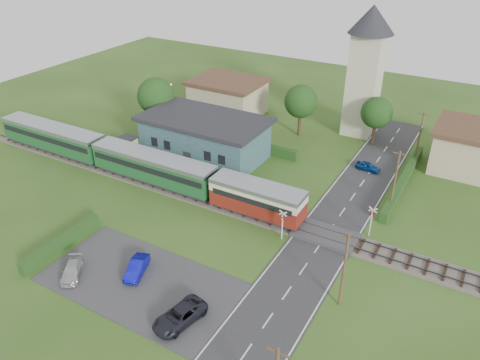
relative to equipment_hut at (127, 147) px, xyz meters
The scene contains 31 objects.
ground 18.82m from the equipment_hut, 16.11° to the right, with size 120.00×120.00×0.00m, color #2D4C19.
railway_track 18.36m from the equipment_hut, 10.08° to the right, with size 76.00×3.20×0.49m.
road 28.53m from the equipment_hut, 10.52° to the right, with size 6.00×70.00×0.05m, color #28282B.
car_park 23.90m from the equipment_hut, 46.19° to the right, with size 17.00×9.00×0.08m, color #333335.
crossing_deck 28.22m from the equipment_hut, ahead, with size 6.20×3.40×0.45m, color #333335.
platform 8.14m from the equipment_hut, ahead, with size 30.00×3.00×0.45m, color gray.
equipment_hut is the anchor object (origin of this frame).
station_building 9.92m from the equipment_hut, 35.92° to the left, with size 16.00×9.00×5.30m.
train 4.86m from the equipment_hut, 41.36° to the right, with size 43.20×2.90×3.40m.
church_tower 33.48m from the equipment_hut, 44.75° to the left, with size 6.00×6.00×17.60m.
house_west 20.05m from the equipment_hut, 81.38° to the left, with size 10.80×8.80×5.50m.
house_east 42.41m from the equipment_hut, 26.32° to the left, with size 8.80×8.80×5.50m.
hedge_carpark 18.61m from the equipment_hut, 67.85° to the right, with size 0.80×9.00×1.20m, color #193814.
hedge_roadside 33.98m from the equipment_hut, 18.54° to the left, with size 0.80×18.00×1.20m, color #193814.
hedge_station 13.09m from the equipment_hut, 52.16° to the left, with size 22.00×0.80×1.30m, color #193814.
tree_a 9.73m from the equipment_hut, 102.80° to the left, with size 5.20×5.20×8.00m.
tree_b 24.16m from the equipment_hut, 48.05° to the left, with size 4.60×4.60×7.34m.
tree_c 32.81m from the equipment_hut, 37.29° to the left, with size 4.20×4.20×6.78m.
utility_pole_b 34.14m from the equipment_hut, 19.18° to the right, with size 1.40×0.22×7.00m.
utility_pole_c 32.61m from the equipment_hut, ahead, with size 1.40×0.22×7.00m.
utility_pole_d 36.37m from the equipment_hut, 27.55° to the left, with size 1.40×0.22×7.00m.
crossing_signal_near 25.04m from the equipment_hut, 12.94° to the right, with size 0.84×0.28×3.28m.
crossing_signal_far 31.61m from the equipment_hut, ahead, with size 0.84×0.28×3.28m.
streetlamp_west 15.39m from the equipment_hut, 105.12° to the left, with size 0.30×0.30×5.15m.
streetlamp_east 40.41m from the equipment_hut, 32.67° to the left, with size 0.30×0.30×5.15m.
car_on_road 30.25m from the equipment_hut, 23.91° to the left, with size 1.22×3.03×1.03m, color navy.
car_park_blue 22.67m from the equipment_hut, 46.64° to the right, with size 1.26×3.60×1.19m, color #0A0D9E.
car_park_silver 22.30m from the equipment_hut, 60.94° to the right, with size 1.47×3.61×1.05m, color #B1B1B1.
car_park_dark 29.34m from the equipment_hut, 40.89° to the right, with size 2.10×4.55×1.27m, color black.
pedestrian_near 16.15m from the equipment_hut, ahead, with size 0.58×0.38×1.60m, color gray.
pedestrian_far 4.04m from the equipment_hut, ahead, with size 0.82×0.64×1.70m, color gray.
Camera 1 is at (21.07, -34.20, 27.62)m, focal length 35.00 mm.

